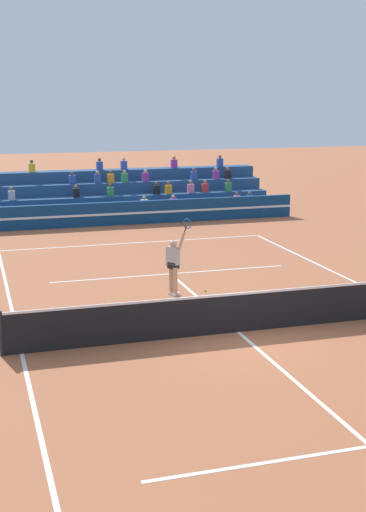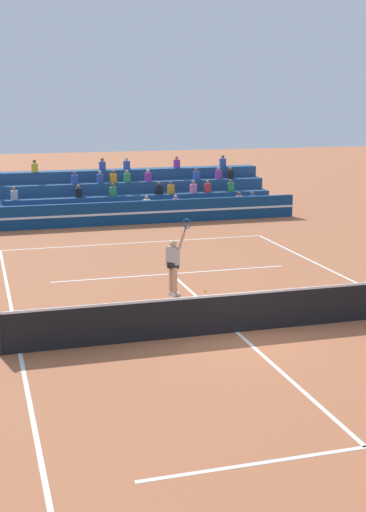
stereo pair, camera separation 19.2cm
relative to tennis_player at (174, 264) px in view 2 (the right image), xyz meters
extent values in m
plane|color=#AD603D|center=(0.63, -3.85, -0.99)|extent=(120.00, 120.00, 0.00)
cube|color=white|center=(0.63, 8.05, -0.98)|extent=(11.00, 0.10, 0.01)
cube|color=white|center=(-4.87, -3.85, -0.98)|extent=(0.10, 23.80, 0.01)
cube|color=white|center=(0.63, -10.27, -0.98)|extent=(8.25, 0.10, 0.01)
cube|color=white|center=(0.63, 2.58, -0.98)|extent=(8.25, 0.10, 0.01)
cube|color=white|center=(0.63, -3.85, -0.98)|extent=(0.10, 12.85, 0.01)
cube|color=black|center=(0.63, -3.85, -0.49)|extent=(11.90, 0.02, 1.00)
cube|color=white|center=(0.63, -3.85, 0.04)|extent=(11.90, 0.04, 0.06)
cube|color=navy|center=(0.63, 12.36, -0.44)|extent=(18.00, 0.24, 1.10)
cube|color=white|center=(0.63, 12.23, -0.44)|extent=(18.00, 0.02, 0.10)
cube|color=navy|center=(0.63, 13.63, -0.71)|extent=(17.01, 0.95, 0.55)
cube|color=silver|center=(2.37, 13.46, -0.22)|extent=(0.32, 0.22, 0.44)
sphere|color=tan|center=(2.37, 13.46, 0.10)|extent=(0.18, 0.18, 0.18)
cube|color=pink|center=(7.23, 13.46, -0.22)|extent=(0.32, 0.22, 0.44)
sphere|color=brown|center=(7.23, 13.46, 0.10)|extent=(0.18, 0.18, 0.18)
cube|color=#2D4CA5|center=(-4.65, 13.46, -0.22)|extent=(0.32, 0.22, 0.44)
cube|color=#2D4CA5|center=(7.93, 13.46, -0.22)|extent=(0.32, 0.22, 0.44)
sphere|color=brown|center=(7.93, 13.46, 0.10)|extent=(0.18, 0.18, 0.18)
cube|color=purple|center=(3.85, 13.46, -0.22)|extent=(0.32, 0.22, 0.44)
sphere|color=beige|center=(3.85, 13.46, 0.10)|extent=(0.18, 0.18, 0.18)
cube|color=navy|center=(0.63, 14.58, -0.44)|extent=(17.01, 0.95, 1.10)
cube|color=orange|center=(3.87, 14.41, 0.33)|extent=(0.32, 0.22, 0.44)
sphere|color=brown|center=(3.87, 14.41, 0.65)|extent=(0.18, 0.18, 0.18)
cube|color=red|center=(5.83, 14.41, 0.33)|extent=(0.32, 0.22, 0.44)
sphere|color=#9E7051|center=(5.83, 14.41, 0.65)|extent=(0.18, 0.18, 0.18)
cube|color=pink|center=(5.06, 14.41, 0.33)|extent=(0.32, 0.22, 0.44)
sphere|color=#9E7051|center=(5.06, 14.41, 0.65)|extent=(0.18, 0.18, 0.18)
cube|color=#B2B2B7|center=(-3.90, 14.41, 0.33)|extent=(0.32, 0.22, 0.44)
sphere|color=brown|center=(-3.90, 14.41, 0.65)|extent=(0.18, 0.18, 0.18)
cube|color=#338C4C|center=(0.88, 14.41, 0.33)|extent=(0.32, 0.22, 0.44)
sphere|color=brown|center=(0.88, 14.41, 0.65)|extent=(0.18, 0.18, 0.18)
cube|color=black|center=(3.25, 14.41, 0.33)|extent=(0.32, 0.22, 0.44)
sphere|color=brown|center=(3.25, 14.41, 0.65)|extent=(0.18, 0.18, 0.18)
cube|color=black|center=(-0.82, 14.41, 0.33)|extent=(0.32, 0.22, 0.44)
sphere|color=#9E7051|center=(-0.82, 14.41, 0.65)|extent=(0.18, 0.18, 0.18)
cube|color=#338C4C|center=(7.10, 14.41, 0.33)|extent=(0.32, 0.22, 0.44)
sphere|color=brown|center=(7.10, 14.41, 0.65)|extent=(0.18, 0.18, 0.18)
cube|color=navy|center=(0.63, 15.53, -0.16)|extent=(17.01, 0.95, 1.65)
cube|color=#2D4CA5|center=(5.52, 15.36, 0.88)|extent=(0.32, 0.22, 0.44)
sphere|color=brown|center=(5.52, 15.36, 1.20)|extent=(0.18, 0.18, 0.18)
cube|color=purple|center=(6.75, 15.36, 0.88)|extent=(0.32, 0.22, 0.44)
sphere|color=tan|center=(6.75, 15.36, 1.20)|extent=(0.18, 0.18, 0.18)
cube|color=purple|center=(2.91, 15.36, 0.88)|extent=(0.32, 0.22, 0.44)
sphere|color=beige|center=(2.91, 15.36, 1.20)|extent=(0.18, 0.18, 0.18)
cube|color=black|center=(7.40, 15.36, 0.88)|extent=(0.32, 0.22, 0.44)
sphere|color=#9E7051|center=(7.40, 15.36, 1.20)|extent=(0.18, 0.18, 0.18)
cube|color=#2D4CA5|center=(0.42, 15.36, 0.88)|extent=(0.32, 0.22, 0.44)
sphere|color=tan|center=(0.42, 15.36, 1.20)|extent=(0.18, 0.18, 0.18)
cube|color=#2D4CA5|center=(-0.86, 15.36, 0.88)|extent=(0.32, 0.22, 0.44)
sphere|color=brown|center=(-0.86, 15.36, 1.20)|extent=(0.18, 0.18, 0.18)
cube|color=#338C4C|center=(1.81, 15.36, 0.88)|extent=(0.32, 0.22, 0.44)
sphere|color=tan|center=(1.81, 15.36, 1.20)|extent=(0.18, 0.18, 0.18)
cube|color=orange|center=(1.09, 15.36, 0.88)|extent=(0.32, 0.22, 0.44)
sphere|color=brown|center=(1.09, 15.36, 1.20)|extent=(0.18, 0.18, 0.18)
cube|color=navy|center=(0.63, 16.48, 0.11)|extent=(17.01, 0.95, 2.20)
cube|color=#2D4CA5|center=(7.31, 16.31, 1.43)|extent=(0.32, 0.22, 0.44)
sphere|color=brown|center=(7.31, 16.31, 1.75)|extent=(0.18, 0.18, 0.18)
cube|color=yellow|center=(-2.73, 16.31, 1.43)|extent=(0.32, 0.22, 0.44)
sphere|color=brown|center=(-2.73, 16.31, 1.75)|extent=(0.18, 0.18, 0.18)
cube|color=purple|center=(4.71, 16.31, 1.43)|extent=(0.32, 0.22, 0.44)
sphere|color=#9E7051|center=(4.71, 16.31, 1.75)|extent=(0.18, 0.18, 0.18)
cube|color=#2D4CA5|center=(1.99, 16.31, 1.43)|extent=(0.32, 0.22, 0.44)
sphere|color=beige|center=(1.99, 16.31, 1.75)|extent=(0.18, 0.18, 0.18)
cube|color=#2D4CA5|center=(0.71, 16.31, 1.43)|extent=(0.32, 0.22, 0.44)
sphere|color=brown|center=(0.71, 16.31, 1.75)|extent=(0.18, 0.18, 0.18)
cylinder|color=tan|center=(-0.05, 0.11, -0.54)|extent=(0.14, 0.14, 0.90)
cylinder|color=tan|center=(0.01, -0.11, -0.54)|extent=(0.14, 0.14, 0.90)
cube|color=black|center=(-0.01, 0.02, -0.05)|extent=(0.35, 0.38, 0.20)
cube|color=#B2B2B7|center=(-0.01, 0.02, 0.25)|extent=(0.37, 0.41, 0.56)
sphere|color=tan|center=(-0.01, 0.02, 0.61)|extent=(0.22, 0.22, 0.22)
cube|color=white|center=(-0.02, 0.14, -0.94)|extent=(0.28, 0.25, 0.09)
cube|color=white|center=(0.05, -0.09, -0.94)|extent=(0.28, 0.25, 0.09)
cylinder|color=tan|center=(-0.15, 0.22, 0.19)|extent=(0.09, 0.09, 0.56)
cylinder|color=tan|center=(0.18, -0.25, 0.75)|extent=(0.24, 0.29, 0.59)
cylinder|color=black|center=(0.26, -0.36, 1.13)|extent=(0.09, 0.11, 0.22)
torus|color=#1E4C99|center=(0.30, -0.41, 1.30)|extent=(0.25, 0.34, 0.40)
sphere|color=#C6DB33|center=(1.04, 0.09, -0.95)|extent=(0.07, 0.07, 0.07)
camera|label=1|loc=(-5.82, -20.26, 5.02)|focal=50.00mm
camera|label=2|loc=(-5.64, -20.31, 5.02)|focal=50.00mm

